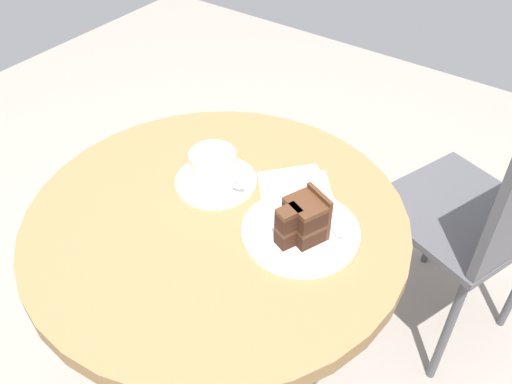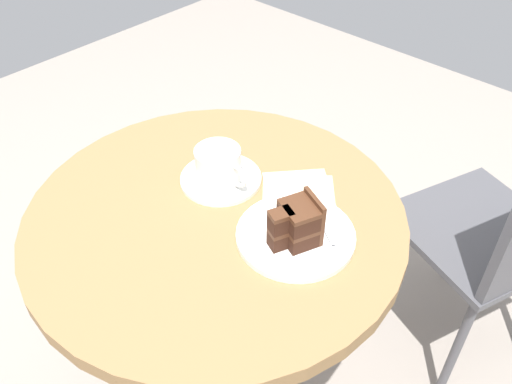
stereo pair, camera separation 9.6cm
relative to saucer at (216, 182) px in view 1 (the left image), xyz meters
The scene contains 9 objects.
cafe_table 0.16m from the saucer, 51.34° to the right, with size 0.75×0.75×0.73m.
saucer is the anchor object (origin of this frame).
coffee_cup 0.04m from the saucer, 73.99° to the right, with size 0.13×0.09×0.07m.
teaspoon 0.05m from the saucer, 82.60° to the left, with size 0.10×0.04×0.00m.
cake_plate 0.22m from the saucer, ahead, with size 0.22×0.22×0.01m.
cake_slice 0.24m from the saucer, ahead, with size 0.09×0.10×0.09m.
fork 0.28m from the saucer, ahead, with size 0.12×0.09×0.00m.
napkin 0.17m from the saucer, 25.60° to the left, with size 0.21×0.21×0.00m.
cafe_chair 0.73m from the saucer, 47.19° to the left, with size 0.49×0.49×0.90m.
Camera 1 is at (0.51, -0.58, 1.45)m, focal length 38.00 mm.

